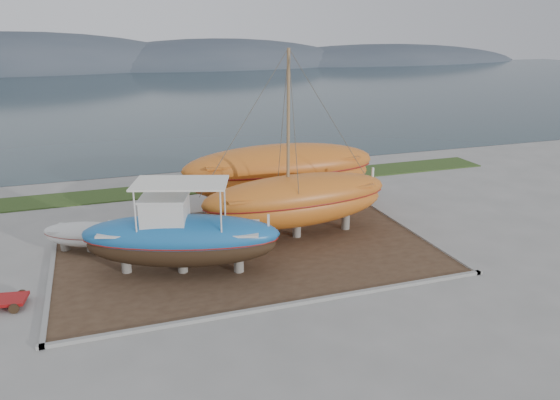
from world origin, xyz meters
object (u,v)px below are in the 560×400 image
object	(u,v)px
orange_sailboat	(298,147)
orange_bare_hull	(280,178)
blue_caique	(180,228)
white_dinghy	(90,238)
red_trailer	(4,303)

from	to	relation	value
orange_sailboat	orange_bare_hull	world-z (taller)	orange_sailboat
orange_sailboat	blue_caique	bearing A→B (deg)	-163.55
orange_sailboat	orange_bare_hull	distance (m)	5.46
blue_caique	white_dinghy	world-z (taller)	blue_caique
blue_caique	orange_sailboat	world-z (taller)	orange_sailboat
blue_caique	red_trailer	distance (m)	7.59
orange_bare_hull	white_dinghy	bearing A→B (deg)	-162.98
orange_bare_hull	red_trailer	distance (m)	16.39
white_dinghy	red_trailer	distance (m)	5.79
blue_caique	white_dinghy	bearing A→B (deg)	153.46
orange_sailboat	orange_bare_hull	xyz separation A→B (m)	(0.67, 4.58, -2.89)
orange_sailboat	red_trailer	xyz separation A→B (m)	(-13.67, -3.15, -4.69)
orange_bare_hull	red_trailer	world-z (taller)	orange_bare_hull
blue_caique	orange_bare_hull	world-z (taller)	blue_caique
white_dinghy	orange_bare_hull	xyz separation A→B (m)	(10.95, 3.07, 1.23)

